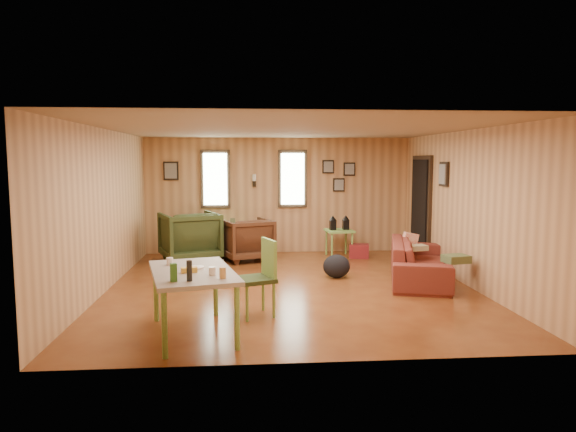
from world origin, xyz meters
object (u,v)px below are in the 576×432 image
(side_table, at_px, (339,228))
(dining_table, at_px, (193,276))
(end_table, at_px, (228,234))
(sofa, at_px, (419,254))
(recliner_brown, at_px, (247,237))
(recliner_green, at_px, (190,234))

(side_table, bearing_deg, dining_table, -118.54)
(end_table, distance_m, side_table, 2.30)
(sofa, bearing_deg, side_table, 38.73)
(end_table, distance_m, dining_table, 4.94)
(side_table, distance_m, dining_table, 5.14)
(end_table, xyz_separation_m, side_table, (2.26, -0.41, 0.14))
(sofa, height_order, dining_table, dining_table)
(recliner_brown, relative_size, dining_table, 0.57)
(recliner_green, height_order, side_table, recliner_green)
(recliner_green, distance_m, dining_table, 4.31)
(sofa, height_order, recliner_brown, recliner_brown)
(recliner_brown, relative_size, recliner_green, 0.86)
(sofa, xyz_separation_m, dining_table, (-3.38, -2.37, 0.23))
(recliner_brown, bearing_deg, side_table, 168.13)
(sofa, xyz_separation_m, recliner_brown, (-2.78, 1.87, 0.02))
(sofa, bearing_deg, end_table, 66.63)
(recliner_brown, distance_m, recliner_green, 1.10)
(recliner_brown, xyz_separation_m, end_table, (-0.40, 0.69, -0.03))
(sofa, xyz_separation_m, recliner_green, (-3.88, 1.90, 0.10))
(sofa, distance_m, dining_table, 4.13)
(end_table, xyz_separation_m, dining_table, (-0.20, -4.93, 0.24))
(end_table, bearing_deg, sofa, -38.83)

